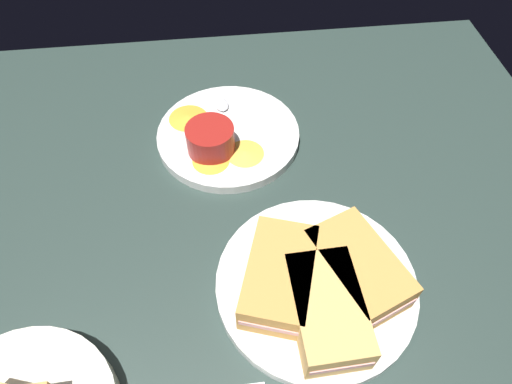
{
  "coord_description": "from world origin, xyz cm",
  "views": [
    {
      "loc": [
        -25.72,
        0.46,
        52.08
      ],
      "look_at": [
        11.96,
        -3.92,
        3.0
      ],
      "focal_mm": 31.12,
      "sensor_mm": 36.0,
      "label": 1
    }
  ],
  "objects": [
    {
      "name": "plate_sandwich_main",
      "position": [
        -1.78,
        -10.37,
        0.8
      ],
      "size": [
        25.18,
        25.18,
        1.6
      ],
      "primitive_type": "cylinder",
      "color": "silver",
      "rests_on": "ground_plane"
    },
    {
      "name": "sandwich_half_near",
      "position": [
        -1.76,
        -5.59,
        4.0
      ],
      "size": [
        14.78,
        11.3,
        4.8
      ],
      "color": "#C68C42",
      "rests_on": "plate_sandwich_main"
    },
    {
      "name": "ground_plane",
      "position": [
        0.0,
        0.0,
        -1.5
      ],
      "size": [
        110.0,
        110.0,
        3.0
      ],
      "primitive_type": "cube",
      "color": "#283833"
    },
    {
      "name": "plantain_chip_scatter",
      "position": [
        23.58,
        1.38,
        1.9
      ],
      "size": [
        17.36,
        16.93,
        0.6
      ],
      "color": "gold",
      "rests_on": "plate_chips_companion"
    },
    {
      "name": "spoon_by_dark_ramekin",
      "position": [
        -1.82,
        -10.4,
        1.96
      ],
      "size": [
        3.02,
        9.96,
        0.8
      ],
      "color": "silver",
      "rests_on": "plate_sandwich_main"
    },
    {
      "name": "sandwich_half_far",
      "position": [
        -6.57,
        -10.35,
        4.0
      ],
      "size": [
        13.47,
        7.99,
        4.8
      ],
      "color": "tan",
      "rests_on": "plate_sandwich_main"
    },
    {
      "name": "ramekin_light_gravy",
      "position": [
        22.27,
        1.4,
        3.91
      ],
      "size": [
        7.38,
        7.38,
        4.32
      ],
      "color": "maroon",
      "rests_on": "plate_chips_companion"
    },
    {
      "name": "plate_chips_companion",
      "position": [
        25.71,
        -1.46,
        0.8
      ],
      "size": [
        22.9,
        22.9,
        1.6
      ],
      "primitive_type": "cylinder",
      "color": "silver",
      "rests_on": "ground_plane"
    },
    {
      "name": "sandwich_half_extra",
      "position": [
        -1.81,
        -15.16,
        4.0
      ],
      "size": [
        14.91,
        11.89,
        4.8
      ],
      "color": "#C68C42",
      "rests_on": "plate_sandwich_main"
    },
    {
      "name": "spoon_by_gravy_ramekin",
      "position": [
        30.57,
        -1.03,
        1.96
      ],
      "size": [
        9.94,
        2.48,
        0.8
      ],
      "color": "silver",
      "rests_on": "plate_chips_companion"
    },
    {
      "name": "ramekin_dark_sauce",
      "position": [
        -2.7,
        -15.96,
        3.59
      ],
      "size": [
        7.15,
        7.15,
        3.69
      ],
      "color": "#0C144C",
      "rests_on": "plate_sandwich_main"
    }
  ]
}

